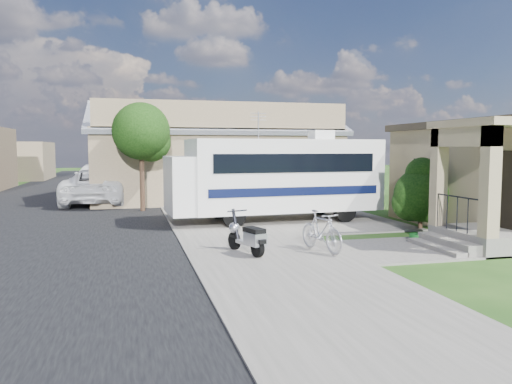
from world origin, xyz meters
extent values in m
plane|color=#183D10|center=(0.00, 0.00, 0.00)|extent=(120.00, 120.00, 0.00)
cube|color=black|center=(-7.50, 10.00, 0.01)|extent=(9.00, 80.00, 0.02)
cube|color=#5D5A53|center=(-1.00, 10.00, 0.03)|extent=(4.00, 80.00, 0.06)
cube|color=#5D5A53|center=(1.50, 4.50, 0.03)|extent=(7.00, 6.00, 0.05)
cube|color=#5D5A53|center=(3.00, -1.00, 0.03)|extent=(4.00, 3.00, 0.05)
cube|color=black|center=(5.48, 2.70, 1.70)|extent=(0.04, 1.10, 1.20)
cube|color=black|center=(5.48, -1.30, 1.55)|extent=(0.04, 0.95, 2.10)
cube|color=#5D5A53|center=(4.70, -1.30, 0.25)|extent=(1.60, 2.40, 0.50)
cube|color=#5D5A53|center=(3.70, -1.30, 0.16)|extent=(0.40, 2.16, 0.32)
cube|color=#5D5A53|center=(3.35, -1.30, 0.08)|extent=(0.35, 2.16, 0.16)
cube|color=#94855D|center=(4.08, -0.28, 1.85)|extent=(0.35, 0.35, 2.70)
cube|color=#94855D|center=(4.08, -2.33, 1.85)|extent=(0.35, 0.35, 2.70)
cube|color=#94855D|center=(4.08, -1.30, 2.95)|extent=(0.35, 2.40, 0.50)
cube|color=#94855D|center=(4.90, -1.30, 3.30)|extent=(2.10, 2.70, 0.20)
cylinder|color=black|center=(3.95, -1.30, 1.40)|extent=(0.04, 1.70, 0.04)
cube|color=#7E6A4E|center=(0.00, 14.00, 1.80)|extent=(12.00, 8.00, 3.60)
cube|color=slate|center=(0.00, 12.00, 4.15)|extent=(12.50, 4.40, 1.78)
cube|color=slate|center=(0.00, 16.00, 4.15)|extent=(12.50, 4.40, 1.78)
cube|color=slate|center=(0.00, 14.00, 4.85)|extent=(12.50, 0.50, 0.22)
cube|color=#7E6A4E|center=(0.00, 10.10, 4.15)|extent=(11.76, 0.20, 1.30)
cylinder|color=black|center=(-3.80, 9.00, 1.57)|extent=(0.20, 0.20, 3.15)
sphere|color=black|center=(-3.80, 9.00, 3.38)|extent=(2.40, 2.40, 2.40)
sphere|color=black|center=(-3.40, 9.20, 2.93)|extent=(1.68, 1.68, 1.68)
cylinder|color=black|center=(-3.80, 19.00, 1.65)|extent=(0.20, 0.20, 3.29)
sphere|color=black|center=(-3.80, 19.00, 3.53)|extent=(2.40, 2.40, 2.40)
sphere|color=black|center=(-3.40, 19.20, 3.06)|extent=(1.68, 1.68, 1.68)
cylinder|color=black|center=(-3.80, 28.00, 1.50)|extent=(0.20, 0.20, 3.01)
sphere|color=black|center=(-3.80, 28.00, 3.22)|extent=(2.40, 2.40, 2.40)
sphere|color=black|center=(-3.40, 28.20, 2.79)|extent=(1.68, 1.68, 1.68)
cube|color=white|center=(1.11, 4.71, 1.71)|extent=(6.96, 2.84, 2.53)
cube|color=white|center=(-2.69, 4.48, 1.41)|extent=(0.92, 2.36, 1.95)
cube|color=black|center=(-2.86, 4.47, 1.95)|extent=(0.18, 2.07, 0.88)
cube|color=black|center=(1.18, 3.48, 2.16)|extent=(5.79, 0.38, 0.63)
cube|color=black|center=(1.03, 5.94, 2.16)|extent=(5.79, 0.38, 0.63)
cube|color=black|center=(1.18, 3.48, 1.20)|extent=(6.13, 0.39, 0.29)
cube|color=black|center=(1.03, 5.94, 1.20)|extent=(6.13, 0.39, 0.29)
cube|color=white|center=(2.57, 4.80, 3.15)|extent=(0.82, 0.73, 0.34)
cylinder|color=#B2B2BA|center=(0.14, 4.65, 3.46)|extent=(0.04, 0.04, 0.97)
cylinder|color=black|center=(-1.01, 3.51, 0.44)|extent=(0.79, 0.32, 0.78)
cylinder|color=black|center=(-1.14, 5.65, 0.44)|extent=(0.79, 0.32, 0.78)
cylinder|color=black|center=(3.08, 3.76, 0.44)|extent=(0.79, 0.32, 0.78)
cylinder|color=black|center=(2.95, 5.90, 0.44)|extent=(0.79, 0.32, 0.78)
cylinder|color=black|center=(4.90, 1.86, 0.35)|extent=(0.14, 0.14, 0.70)
sphere|color=black|center=(4.90, 1.86, 1.14)|extent=(1.75, 1.75, 1.75)
sphere|color=black|center=(5.25, 2.12, 1.49)|extent=(1.40, 1.40, 1.40)
sphere|color=black|center=(4.64, 2.03, 0.88)|extent=(1.23, 1.23, 1.23)
sphere|color=black|center=(5.08, 1.59, 0.79)|extent=(1.05, 1.05, 1.05)
sphere|color=black|center=(4.90, 1.86, 1.84)|extent=(1.05, 1.05, 1.05)
cylinder|color=black|center=(-1.39, -1.13, 0.28)|extent=(0.25, 0.46, 0.45)
cylinder|color=black|center=(-1.73, -0.07, 0.28)|extent=(0.25, 0.46, 0.45)
cube|color=#B2B2BA|center=(-1.55, -0.65, 0.34)|extent=(0.46, 0.62, 0.08)
cube|color=#B2B2BA|center=(-1.42, -1.04, 0.49)|extent=(0.50, 0.64, 0.30)
cube|color=black|center=(-1.44, -0.99, 0.69)|extent=(0.48, 0.67, 0.12)
cube|color=black|center=(-1.34, -1.28, 0.47)|extent=(0.24, 0.25, 0.10)
cylinder|color=black|center=(-1.71, -0.14, 0.69)|extent=(0.18, 0.35, 0.85)
sphere|color=#B2B2BA|center=(-1.73, -0.07, 0.62)|extent=(0.28, 0.28, 0.28)
sphere|color=black|center=(-1.76, 0.01, 0.62)|extent=(0.12, 0.12, 0.12)
cylinder|color=black|center=(-1.69, -0.21, 1.08)|extent=(0.54, 0.21, 0.04)
cube|color=black|center=(-1.73, -0.07, 0.41)|extent=(0.22, 0.31, 0.06)
imported|color=#B2B2BA|center=(0.34, -0.88, 0.52)|extent=(0.88, 1.78, 1.03)
imported|color=white|center=(-5.76, 12.53, 0.84)|extent=(3.26, 6.24, 1.68)
imported|color=white|center=(-6.36, 20.53, 0.83)|extent=(3.14, 6.00, 1.66)
cylinder|color=#125A1C|center=(3.58, -0.06, 0.10)|extent=(0.43, 0.43, 0.20)
camera|label=1|loc=(-4.33, -12.50, 2.65)|focal=35.00mm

